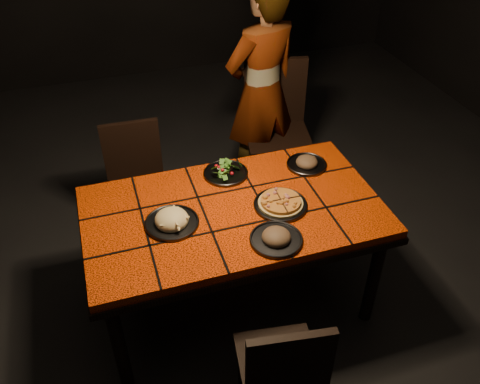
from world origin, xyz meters
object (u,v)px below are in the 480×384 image
object	(u,v)px
chair_far_right	(276,120)
chair_far_left	(136,176)
dining_table	(233,219)
plate_pasta	(172,220)
chair_near	(283,368)
diner	(262,92)
plate_pizza	(280,203)

from	to	relation	value
chair_far_right	chair_far_left	bearing A→B (deg)	-155.59
dining_table	plate_pasta	size ratio (longest dim) A/B	5.71
chair_near	plate_pasta	xyz separation A→B (m)	(-0.32, 0.80, 0.30)
chair_far_left	chair_far_right	distance (m)	1.13
chair_near	diner	world-z (taller)	diner
chair_near	chair_far_left	bearing A→B (deg)	-67.84
dining_table	chair_near	xyz separation A→B (m)	(-0.03, -0.83, -0.20)
dining_table	plate_pasta	distance (m)	0.36
diner	plate_pizza	world-z (taller)	diner
chair_far_left	chair_near	bearing A→B (deg)	-73.88
chair_far_right	plate_pasta	size ratio (longest dim) A/B	3.63
diner	plate_pasta	bearing A→B (deg)	34.63
chair_far_left	chair_far_right	xyz separation A→B (m)	(1.10, 0.24, 0.10)
chair_far_right	diner	bearing A→B (deg)	179.08
chair_near	dining_table	bearing A→B (deg)	-83.38
diner	plate_pasta	xyz separation A→B (m)	(-0.90, -1.12, -0.05)
chair_far_right	dining_table	bearing A→B (deg)	-110.16
chair_near	chair_far_left	distance (m)	1.70
chair_near	chair_far_left	xyz separation A→B (m)	(-0.40, 1.65, 0.01)
chair_far_right	diner	size ratio (longest dim) A/B	0.62
dining_table	chair_far_right	world-z (taller)	chair_far_right
dining_table	chair_far_right	xyz separation A→B (m)	(0.67, 1.07, -0.08)
plate_pasta	diner	bearing A→B (deg)	51.31
dining_table	chair_far_right	size ratio (longest dim) A/B	1.57
dining_table	plate_pizza	size ratio (longest dim) A/B	5.53
dining_table	plate_pizza	world-z (taller)	plate_pizza
dining_table	plate_pizza	distance (m)	0.27
chair_far_left	plate_pizza	size ratio (longest dim) A/B	2.90
chair_near	plate_pizza	distance (m)	0.86
chair_far_right	plate_pasta	xyz separation A→B (m)	(-1.01, -1.09, 0.18)
chair_far_left	chair_far_right	bearing A→B (deg)	14.82
dining_table	chair_far_right	bearing A→B (deg)	57.92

